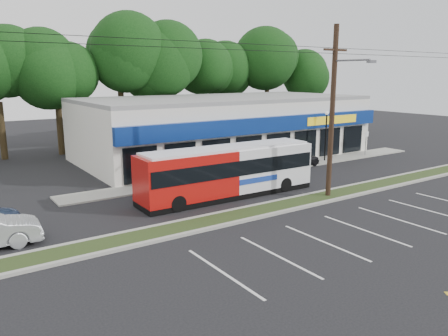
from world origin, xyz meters
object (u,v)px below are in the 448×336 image
object	(u,v)px
car_dark	(298,159)
utility_pole	(331,107)
metrobus	(228,170)
pedestrian_a	(249,167)
pedestrian_b	(304,163)
sign_post	(366,139)
lamp_post	(326,130)

from	to	relation	value
car_dark	utility_pole	bearing A→B (deg)	143.86
metrobus	car_dark	xyz separation A→B (m)	(9.48, 4.00, -0.95)
car_dark	pedestrian_a	distance (m)	5.67
metrobus	pedestrian_a	size ratio (longest dim) A/B	7.25
pedestrian_b	sign_post	bearing A→B (deg)	-146.76
utility_pole	sign_post	xyz separation A→B (m)	(13.17, 7.65, -3.86)
lamp_post	sign_post	xyz separation A→B (m)	(5.00, -0.23, -1.12)
pedestrian_b	pedestrian_a	bearing A→B (deg)	-2.81
pedestrian_b	utility_pole	bearing A→B (deg)	78.39
utility_pole	lamp_post	world-z (taller)	utility_pole
car_dark	pedestrian_b	world-z (taller)	pedestrian_b
metrobus	car_dark	size ratio (longest dim) A/B	2.90
metrobus	pedestrian_a	world-z (taller)	metrobus
sign_post	car_dark	world-z (taller)	sign_post
utility_pole	pedestrian_a	distance (m)	8.11
utility_pole	lamp_post	bearing A→B (deg)	43.95
metrobus	car_dark	world-z (taller)	metrobus
car_dark	pedestrian_b	bearing A→B (deg)	140.97
car_dark	sign_post	bearing A→B (deg)	-93.49
lamp_post	pedestrian_b	xyz separation A→B (m)	(-5.16, -2.80, -1.74)
utility_pole	pedestrian_b	xyz separation A→B (m)	(3.01, 5.07, -4.48)
lamp_post	sign_post	world-z (taller)	lamp_post
utility_pole	car_dark	world-z (taller)	utility_pole
utility_pole	sign_post	size ratio (longest dim) A/B	22.47
utility_pole	pedestrian_b	size ratio (longest dim) A/B	26.83
pedestrian_a	pedestrian_b	bearing A→B (deg)	121.29
utility_pole	sign_post	world-z (taller)	utility_pole
car_dark	pedestrian_b	size ratio (longest dim) A/B	2.10
utility_pole	metrobus	distance (m)	7.04
metrobus	pedestrian_b	world-z (taller)	metrobus
pedestrian_a	sign_post	bearing A→B (deg)	147.37
lamp_post	metrobus	distance (m)	13.63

